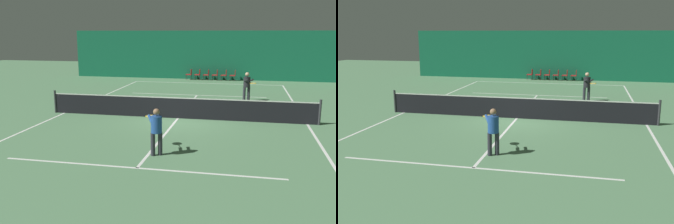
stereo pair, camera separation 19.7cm
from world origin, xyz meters
The scene contains 17 objects.
ground_plane centered at (0.00, 0.00, 0.00)m, with size 60.00×60.00×0.00m, color #56845B.
backdrop_curtain centered at (0.00, 14.43, 1.95)m, with size 23.00×0.12×3.90m.
court_line_baseline_far centered at (0.00, 11.90, 0.00)m, with size 11.00×0.10×0.00m.
court_line_service_far centered at (0.00, 6.40, 0.00)m, with size 8.25×0.10×0.00m.
court_line_service_near centered at (0.00, -6.40, 0.00)m, with size 8.25×0.10×0.00m.
court_line_sideline_left centered at (-5.50, 0.00, 0.00)m, with size 0.10×23.80×0.00m.
court_line_sideline_right centered at (5.50, 0.00, 0.00)m, with size 0.10×23.80×0.00m.
court_line_centre centered at (0.00, 0.00, 0.00)m, with size 0.10×12.80×0.00m.
tennis_net centered at (0.00, 0.00, 0.51)m, with size 12.00×0.10×1.07m.
player_near centered at (0.25, -5.14, 0.87)m, with size 0.86×1.29×1.49m.
player_far centered at (2.97, 4.89, 0.94)m, with size 0.77×1.37×1.61m.
courtside_chair_0 centered at (-1.60, 13.88, 0.49)m, with size 0.44×0.44×0.84m.
courtside_chair_1 centered at (-0.90, 13.88, 0.49)m, with size 0.44×0.44×0.84m.
courtside_chair_2 centered at (-0.20, 13.88, 0.49)m, with size 0.44×0.44×0.84m.
courtside_chair_3 centered at (0.50, 13.88, 0.49)m, with size 0.44×0.44×0.84m.
courtside_chair_4 centered at (1.20, 13.88, 0.49)m, with size 0.44×0.44×0.84m.
courtside_chair_5 centered at (1.90, 13.88, 0.49)m, with size 0.44×0.44×0.84m.
Camera 2 is at (3.13, -15.99, 3.78)m, focal length 40.00 mm.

